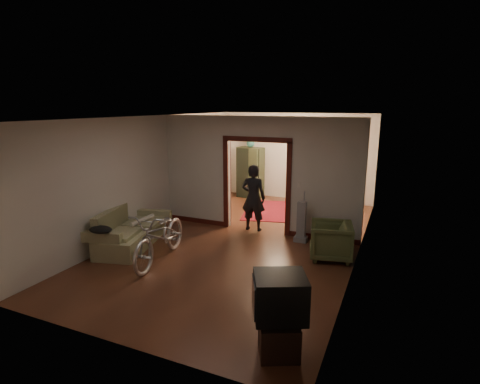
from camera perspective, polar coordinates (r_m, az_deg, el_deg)
The scene contains 24 objects.
floor at distance 8.76m, azimuth 0.79°, elevation -7.25°, with size 5.00×8.50×0.01m, color #3F1F14.
ceiling at distance 8.21m, azimuth 0.85°, elevation 11.39°, with size 5.00×8.50×0.01m, color white.
wall_back at distance 12.35m, azimuth 8.49°, elevation 5.34°, with size 5.00×0.02×2.80m, color beige.
wall_left at distance 9.60m, azimuth -13.10°, elevation 2.90°, with size 0.02×8.50×2.80m, color beige.
wall_right at distance 7.78m, azimuth 18.06°, elevation 0.22°, with size 0.02×8.50×2.80m, color beige.
partition_wall at distance 9.05m, azimuth 2.65°, elevation 2.63°, with size 5.00×0.14×2.80m, color beige.
door_casing at distance 9.11m, azimuth 2.63°, elevation 0.77°, with size 1.74×0.20×2.32m, color #3F120E.
far_window at distance 12.13m, azimuth 11.67°, elevation 5.79°, with size 0.98×0.06×1.28m, color black.
chandelier at distance 10.58m, azimuth 6.14°, elevation 9.28°, with size 0.24×0.24×0.24m, color #FFE0A5.
light_switch at distance 8.70m, azimuth 8.94°, elevation 1.04°, with size 0.08×0.01×0.12m, color silver.
sofa at distance 8.56m, azimuth -16.39°, elevation -5.20°, with size 0.85×1.90×0.87m, color olive.
rolled_paper at distance 8.69m, azimuth -14.67°, elevation -4.16°, with size 0.10×0.10×0.77m, color beige.
jacket at distance 7.82m, azimuth -20.48°, elevation -5.39°, with size 0.48×0.36×0.14m, color black.
bicycle at distance 7.62m, azimuth -11.99°, elevation -6.50°, with size 0.70×2.02×1.06m, color silver.
armchair at distance 7.84m, azimuth 13.64°, elevation -7.21°, with size 0.80×0.83×0.75m, color #4E5B33.
tv_stand at distance 5.02m, azimuth 5.96°, elevation -21.35°, with size 0.48×0.44×0.44m, color black.
crt_tv at distance 4.71m, azimuth 6.13°, elevation -15.52°, with size 0.62×0.56×0.53m, color black.
vacuum at distance 8.60m, azimuth 9.34°, elevation -4.49°, with size 0.29×0.23×0.94m, color gray.
person at distance 9.19m, azimuth 2.04°, elevation -0.87°, with size 0.60×0.40×1.65m, color black.
oriental_rug at distance 11.09m, azimuth 5.22°, elevation -2.82°, with size 1.70×2.23×0.02m, color maroon.
locker at distance 12.51m, azimuth 1.58°, elevation 2.99°, with size 0.84×0.47×1.68m, color #2E3922.
globe at distance 12.36m, azimuth 1.62°, elevation 8.01°, with size 0.26×0.26×0.26m, color #1E5972.
desk at distance 11.90m, azimuth 12.99°, elevation -0.40°, with size 0.89×0.50×0.66m, color #331711.
desk_chair at distance 11.48m, azimuth 9.15°, elevation 0.14°, with size 0.44×0.44×1.00m, color #331711.
Camera 1 is at (3.16, -7.57, 3.06)m, focal length 28.00 mm.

